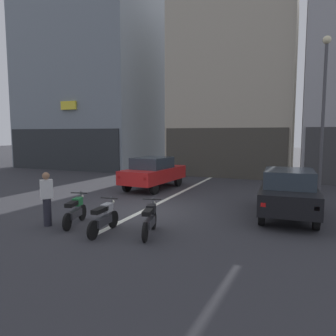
% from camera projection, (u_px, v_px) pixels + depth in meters
% --- Properties ---
extents(ground_plane, '(120.00, 120.00, 0.00)m').
position_uv_depth(ground_plane, '(143.00, 211.00, 11.74)').
color(ground_plane, '#333338').
extents(lane_centre_line, '(0.20, 18.00, 0.01)m').
position_uv_depth(lane_centre_line, '(193.00, 186.00, 17.25)').
color(lane_centre_line, silver).
rests_on(lane_centre_line, ground).
extents(building_corner_left, '(10.67, 8.77, 15.08)m').
position_uv_depth(building_corner_left, '(93.00, 80.00, 27.95)').
color(building_corner_left, gray).
rests_on(building_corner_left, ground).
extents(building_mid_block, '(8.11, 7.82, 12.17)m').
position_uv_depth(building_mid_block, '(236.00, 89.00, 23.35)').
color(building_mid_block, '#B2A893').
rests_on(building_mid_block, ground).
extents(car_red_crossing_near, '(2.09, 4.23, 1.64)m').
position_uv_depth(car_red_crossing_near, '(153.00, 172.00, 16.31)').
color(car_red_crossing_near, black).
rests_on(car_red_crossing_near, ground).
extents(car_black_parked_kerbside, '(1.95, 4.18, 1.64)m').
position_uv_depth(car_black_parked_kerbside, '(288.00, 192.00, 10.77)').
color(car_black_parked_kerbside, black).
rests_on(car_black_parked_kerbside, ground).
extents(street_lamp, '(0.36, 0.36, 7.10)m').
position_uv_depth(street_lamp, '(324.00, 101.00, 14.19)').
color(street_lamp, '#47474C').
rests_on(street_lamp, ground).
extents(motorcycle_green_row_leftmost, '(0.62, 1.63, 0.98)m').
position_uv_depth(motorcycle_green_row_leftmost, '(75.00, 211.00, 9.88)').
color(motorcycle_green_row_leftmost, black).
rests_on(motorcycle_green_row_leftmost, ground).
extents(motorcycle_silver_row_left_mid, '(0.55, 1.67, 0.98)m').
position_uv_depth(motorcycle_silver_row_left_mid, '(104.00, 217.00, 9.07)').
color(motorcycle_silver_row_left_mid, black).
rests_on(motorcycle_silver_row_left_mid, ground).
extents(motorcycle_black_row_centre, '(0.58, 1.64, 0.98)m').
position_uv_depth(motorcycle_black_row_centre, '(150.00, 219.00, 8.91)').
color(motorcycle_black_row_centre, black).
rests_on(motorcycle_black_row_centre, ground).
extents(person_by_motorcycles, '(0.40, 0.42, 1.67)m').
position_uv_depth(person_by_motorcycles, '(47.00, 199.00, 9.76)').
color(person_by_motorcycles, '#23232D').
rests_on(person_by_motorcycles, ground).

